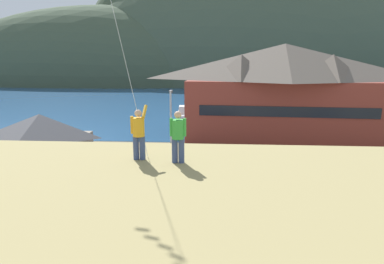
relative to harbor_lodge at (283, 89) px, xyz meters
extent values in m
plane|color=#66604C|center=(-10.68, -21.34, -5.70)|extent=(600.00, 600.00, 0.00)
cube|color=gray|center=(-10.68, -16.34, -5.65)|extent=(40.00, 20.00, 0.10)
cube|color=navy|center=(-10.68, 38.66, -5.68)|extent=(360.00, 84.00, 0.03)
ellipsoid|color=#3D4C38|center=(-50.38, 87.06, -5.70)|extent=(127.69, 48.42, 55.19)
ellipsoid|color=#3D4C38|center=(-21.62, 97.17, -5.70)|extent=(80.63, 47.84, 94.97)
ellipsoid|color=#42513D|center=(6.64, 92.72, -5.70)|extent=(142.35, 58.85, 89.50)
cube|color=brown|center=(0.01, 0.09, -2.34)|extent=(22.06, 10.29, 6.71)
cube|color=black|center=(-0.29, -4.38, -2.01)|extent=(18.26, 1.29, 1.10)
pyramid|color=#60564C|center=(0.01, 0.09, 3.01)|extent=(23.41, 11.26, 4.00)
pyramid|color=#60564C|center=(-4.93, -1.14, 2.43)|extent=(5.20, 5.20, 2.80)
pyramid|color=#60564C|center=(4.73, -1.78, 2.43)|extent=(5.20, 5.20, 2.80)
cube|color=#756B5B|center=(-21.04, -15.24, -4.11)|extent=(6.34, 5.20, 3.17)
pyramid|color=#47474C|center=(-21.04, -15.24, -1.63)|extent=(6.84, 5.72, 1.80)
cube|color=black|center=(-21.02, -17.84, -4.59)|extent=(1.10, 0.07, 2.22)
cube|color=#70604C|center=(-9.08, 12.19, -5.35)|extent=(3.20, 13.31, 0.70)
cube|color=silver|center=(-12.42, 11.09, -5.25)|extent=(2.30, 6.40, 0.90)
cube|color=white|center=(-12.42, 11.09, -4.72)|extent=(2.23, 6.21, 0.16)
cube|color=silver|center=(-12.40, 10.62, -4.09)|extent=(1.50, 1.96, 1.10)
cube|color=silver|center=(-5.45, 10.53, -5.25)|extent=(3.39, 8.20, 0.90)
cube|color=white|center=(-5.45, 10.53, -4.72)|extent=(3.29, 7.96, 0.16)
cube|color=silver|center=(-5.51, 9.93, -4.09)|extent=(2.03, 2.57, 1.10)
cube|color=navy|center=(-14.34, -14.22, -4.88)|extent=(4.25, 1.93, 0.80)
cube|color=navy|center=(-14.49, -14.23, -4.13)|extent=(2.15, 1.66, 0.70)
cube|color=black|center=(-14.49, -14.23, -4.16)|extent=(2.19, 1.70, 0.32)
cylinder|color=black|center=(-12.95, -15.10, -5.28)|extent=(0.65, 0.24, 0.64)
cylinder|color=black|center=(-13.01, -13.26, -5.28)|extent=(0.65, 0.24, 0.64)
cylinder|color=black|center=(-15.68, -15.18, -5.28)|extent=(0.65, 0.24, 0.64)
cylinder|color=black|center=(-15.74, -13.34, -5.28)|extent=(0.65, 0.24, 0.64)
cube|color=black|center=(-8.38, -14.48, -4.88)|extent=(4.21, 1.82, 0.80)
cube|color=black|center=(-8.23, -14.48, -4.13)|extent=(2.11, 1.61, 0.70)
cube|color=black|center=(-8.23, -14.48, -4.16)|extent=(2.15, 1.64, 0.32)
cylinder|color=black|center=(-9.75, -13.57, -5.28)|extent=(0.64, 0.22, 0.64)
cylinder|color=black|center=(-9.74, -15.40, -5.28)|extent=(0.64, 0.22, 0.64)
cylinder|color=black|center=(-7.02, -13.56, -5.28)|extent=(0.64, 0.22, 0.64)
cylinder|color=black|center=(-7.01, -15.39, -5.28)|extent=(0.64, 0.22, 0.64)
cube|color=black|center=(-12.17, -20.36, -4.88)|extent=(4.29, 2.03, 0.80)
cube|color=black|center=(-12.32, -20.36, -4.13)|extent=(2.18, 1.71, 0.70)
cube|color=black|center=(-12.32, -20.36, -4.16)|extent=(2.23, 1.75, 0.32)
cylinder|color=black|center=(-10.76, -21.20, -5.28)|extent=(0.65, 0.25, 0.64)
cylinder|color=black|center=(-10.86, -19.36, -5.28)|extent=(0.65, 0.25, 0.64)
cylinder|color=black|center=(-13.49, -21.35, -5.28)|extent=(0.65, 0.25, 0.64)
cylinder|color=black|center=(-13.59, -19.51, -5.28)|extent=(0.65, 0.25, 0.64)
cylinder|color=black|center=(-26.16, -12.83, -5.28)|extent=(0.65, 0.26, 0.64)
cube|color=slate|center=(-0.33, -20.66, -4.88)|extent=(4.21, 1.82, 0.80)
cube|color=#5B5B5F|center=(-0.18, -20.66, -4.13)|extent=(2.11, 1.61, 0.70)
cube|color=black|center=(-0.18, -20.66, -4.16)|extent=(2.15, 1.64, 0.32)
cylinder|color=black|center=(-1.70, -19.75, -5.28)|extent=(0.64, 0.22, 0.64)
cylinder|color=black|center=(-1.69, -21.59, -5.28)|extent=(0.64, 0.22, 0.64)
cylinder|color=black|center=(1.03, -19.74, -5.28)|extent=(0.64, 0.22, 0.64)
cylinder|color=black|center=(1.04, -21.57, -5.28)|extent=(0.64, 0.22, 0.64)
cube|color=navy|center=(-18.36, -21.09, -4.88)|extent=(4.29, 2.01, 0.80)
cube|color=navy|center=(-18.21, -21.08, -4.13)|extent=(2.18, 1.70, 0.70)
cube|color=black|center=(-18.21, -21.08, -4.16)|extent=(2.22, 1.74, 0.32)
cylinder|color=black|center=(-19.77, -20.24, -5.28)|extent=(0.65, 0.25, 0.64)
cylinder|color=black|center=(-19.68, -22.08, -5.28)|extent=(0.65, 0.25, 0.64)
cylinder|color=black|center=(-17.05, -20.11, -5.28)|extent=(0.65, 0.25, 0.64)
cylinder|color=black|center=(-16.95, -21.94, -5.28)|extent=(0.65, 0.25, 0.64)
cylinder|color=#ADADB2|center=(-11.57, -10.84, -2.45)|extent=(0.16, 0.16, 6.30)
cube|color=#4C4C51|center=(-11.57, -10.49, 0.60)|extent=(0.24, 0.70, 0.20)
cylinder|color=#384770|center=(-10.41, -28.90, 0.41)|extent=(0.20, 0.20, 0.82)
cylinder|color=#384770|center=(-10.19, -28.90, 0.41)|extent=(0.20, 0.20, 0.82)
cylinder|color=gold|center=(-10.30, -28.90, 1.14)|extent=(0.40, 0.40, 0.64)
sphere|color=tan|center=(-10.30, -28.90, 1.62)|extent=(0.24, 0.24, 0.24)
cylinder|color=gold|center=(-10.12, -28.72, 1.64)|extent=(0.12, 0.56, 0.43)
cylinder|color=gold|center=(-10.52, -28.89, 1.21)|extent=(0.11, 0.11, 0.60)
cylinder|color=#384770|center=(-9.04, -29.18, 0.41)|extent=(0.20, 0.20, 0.82)
cylinder|color=#384770|center=(-8.82, -29.18, 0.41)|extent=(0.20, 0.20, 0.82)
cylinder|color=green|center=(-8.93, -29.18, 1.14)|extent=(0.40, 0.40, 0.64)
sphere|color=tan|center=(-8.93, -29.18, 1.62)|extent=(0.24, 0.24, 0.24)
cylinder|color=green|center=(-9.15, -29.18, 1.21)|extent=(0.11, 0.11, 0.60)
cylinder|color=green|center=(-8.71, -29.18, 1.21)|extent=(0.11, 0.11, 0.60)
cylinder|color=silver|center=(-11.65, -26.91, 5.54)|extent=(3.21, 3.51, 11.09)
camera|label=1|loc=(-7.70, -40.25, 3.43)|focal=32.36mm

